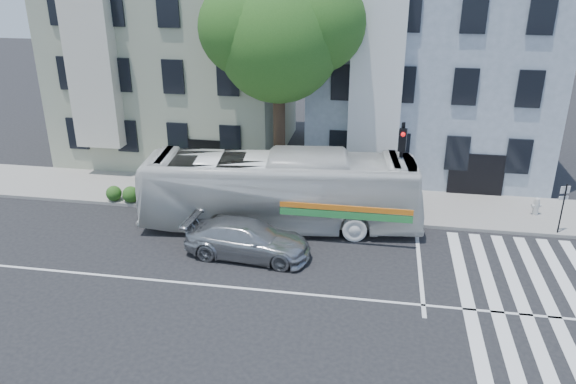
% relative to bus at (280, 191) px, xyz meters
% --- Properties ---
extents(ground, '(120.00, 120.00, 0.00)m').
position_rel_bus_xyz_m(ground, '(-0.65, -5.20, -1.66)').
color(ground, black).
rests_on(ground, ground).
extents(sidewalk_far, '(80.00, 4.00, 0.15)m').
position_rel_bus_xyz_m(sidewalk_far, '(-0.65, 2.80, -1.58)').
color(sidewalk_far, gray).
rests_on(sidewalk_far, ground).
extents(building_left, '(12.00, 10.00, 11.00)m').
position_rel_bus_xyz_m(building_left, '(-7.65, 9.80, 3.84)').
color(building_left, '#9DA288').
rests_on(building_left, ground).
extents(building_right, '(12.00, 10.00, 11.00)m').
position_rel_bus_xyz_m(building_right, '(6.35, 9.80, 3.84)').
color(building_right, '#8893A1').
rests_on(building_right, ground).
extents(street_tree, '(7.30, 5.90, 11.10)m').
position_rel_bus_xyz_m(street_tree, '(-0.59, 3.54, 6.17)').
color(street_tree, '#2D2116').
rests_on(street_tree, ground).
extents(bus, '(4.08, 12.13, 3.31)m').
position_rel_bus_xyz_m(bus, '(0.00, 0.00, 0.00)').
color(bus, silver).
rests_on(bus, ground).
extents(sedan, '(2.41, 5.10, 1.44)m').
position_rel_bus_xyz_m(sedan, '(-0.79, -2.82, -0.94)').
color(sedan, '#AAADB1').
rests_on(sedan, ground).
extents(hedge, '(8.46, 2.79, 0.70)m').
position_rel_bus_xyz_m(hedge, '(-4.01, 1.10, -1.16)').
color(hedge, '#236621').
rests_on(hedge, sidewalk_far).
extents(traffic_signal, '(0.49, 0.55, 4.66)m').
position_rel_bus_xyz_m(traffic_signal, '(4.96, 0.74, 1.35)').
color(traffic_signal, black).
rests_on(traffic_signal, ground).
extents(fire_hydrant, '(0.47, 0.27, 0.82)m').
position_rel_bus_xyz_m(fire_hydrant, '(11.16, 2.76, -1.09)').
color(fire_hydrant, '#B5B5B0').
rests_on(fire_hydrant, sidewalk_far).
extents(far_sign_pole, '(0.39, 0.21, 2.21)m').
position_rel_bus_xyz_m(far_sign_pole, '(11.68, 1.06, -0.09)').
color(far_sign_pole, black).
rests_on(far_sign_pole, sidewalk_far).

